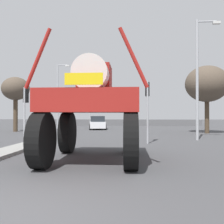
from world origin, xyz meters
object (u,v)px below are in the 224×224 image
at_px(traffic_signal_near_left, 26,102).
at_px(traffic_signal_near_right, 147,97).
at_px(oversize_sprayer, 93,107).
at_px(sedan_ahead, 98,123).
at_px(bare_tree_left, 16,89).
at_px(streetlight_near_right, 199,73).
at_px(streetlight_far_left, 58,93).
at_px(traffic_signal_far_left, 90,108).
at_px(bare_tree_right, 207,84).

xyz_separation_m(traffic_signal_near_left, traffic_signal_near_right, (7.50, -0.01, 0.27)).
bearing_deg(oversize_sprayer, sedan_ahead, 6.61).
bearing_deg(traffic_signal_near_left, bare_tree_left, 118.18).
height_order(streetlight_near_right, bare_tree_left, streetlight_near_right).
bearing_deg(traffic_signal_near_left, streetlight_far_left, 98.41).
relative_size(sedan_ahead, traffic_signal_far_left, 1.25).
bearing_deg(oversize_sprayer, traffic_signal_near_left, 41.51).
height_order(oversize_sprayer, streetlight_near_right, streetlight_near_right).
relative_size(traffic_signal_near_left, bare_tree_right, 0.55).
xyz_separation_m(traffic_signal_near_right, traffic_signal_far_left, (-6.03, 16.13, -0.24)).
bearing_deg(streetlight_near_right, bare_tree_right, 69.37).
distance_m(traffic_signal_near_left, streetlight_near_right, 11.44).
bearing_deg(bare_tree_right, traffic_signal_far_left, 146.67).
xyz_separation_m(traffic_signal_near_right, streetlight_near_right, (3.57, 2.11, 1.73)).
xyz_separation_m(oversize_sprayer, traffic_signal_near_right, (2.42, 5.66, 0.74)).
height_order(traffic_signal_near_left, bare_tree_left, bare_tree_left).
bearing_deg(traffic_signal_near_right, oversize_sprayer, -113.14).
relative_size(sedan_ahead, streetlight_near_right, 0.53).
height_order(oversize_sprayer, traffic_signal_far_left, oversize_sprayer).
bearing_deg(traffic_signal_near_right, streetlight_near_right, 30.60).
bearing_deg(streetlight_near_right, traffic_signal_near_right, -149.40).
bearing_deg(streetlight_near_right, sedan_ahead, 125.62).
relative_size(traffic_signal_far_left, streetlight_near_right, 0.42).
bearing_deg(traffic_signal_near_right, traffic_signal_far_left, 110.49).
xyz_separation_m(sedan_ahead, bare_tree_left, (-7.62, -4.61, 3.47)).
bearing_deg(bare_tree_right, streetlight_far_left, 157.51).
bearing_deg(traffic_signal_near_right, sedan_ahead, 109.19).
bearing_deg(bare_tree_left, traffic_signal_near_left, -61.82).
bearing_deg(streetlight_near_right, oversize_sprayer, -127.61).
relative_size(oversize_sprayer, traffic_signal_near_right, 1.41).
bearing_deg(bare_tree_left, streetlight_far_left, 63.74).
bearing_deg(streetlight_near_right, streetlight_far_left, 136.38).
bearing_deg(sedan_ahead, bare_tree_right, -125.53).
relative_size(streetlight_far_left, bare_tree_right, 1.27).
height_order(traffic_signal_near_right, bare_tree_right, bare_tree_right).
bearing_deg(sedan_ahead, oversize_sprayer, 178.66).
bearing_deg(traffic_signal_near_left, sedan_ahead, 78.91).
xyz_separation_m(oversize_sprayer, bare_tree_right, (8.31, 13.95, 2.45)).
bearing_deg(oversize_sprayer, streetlight_far_left, 19.23).
relative_size(traffic_signal_far_left, bare_tree_right, 0.56).
relative_size(oversize_sprayer, sedan_ahead, 1.23).
xyz_separation_m(sedan_ahead, traffic_signal_near_left, (-2.70, -13.78, 1.76)).
bearing_deg(bare_tree_right, sedan_ahead, 152.78).
distance_m(sedan_ahead, bare_tree_left, 9.56).
height_order(sedan_ahead, traffic_signal_far_left, traffic_signal_far_left).
distance_m(sedan_ahead, streetlight_far_left, 6.13).
distance_m(oversize_sprayer, streetlight_far_left, 21.77).
bearing_deg(streetlight_far_left, traffic_signal_near_right, -56.70).
xyz_separation_m(traffic_signal_near_left, bare_tree_right, (13.40, 8.28, 1.98)).
relative_size(streetlight_near_right, bare_tree_left, 1.49).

